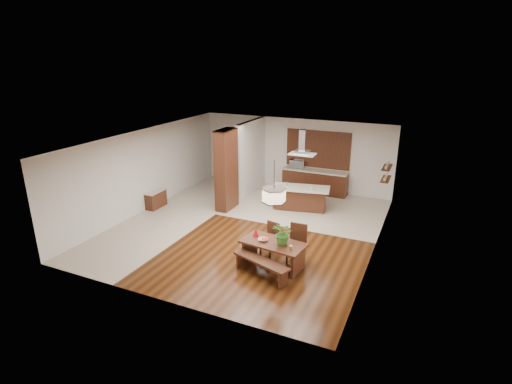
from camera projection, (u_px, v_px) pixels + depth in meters
The scene contains 25 objects.
room_shell at pixel (247, 166), 12.34m from camera, with size 9.00×9.04×2.92m.
tile_hallway at pixel (177, 214), 14.09m from camera, with size 2.50×9.00×0.01m, color beige.
tile_kitchen at pixel (308, 207), 14.68m from camera, with size 5.50×4.00×0.01m, color beige.
soffit_band at pixel (247, 140), 12.07m from camera, with size 8.00×9.00×0.02m, color #3D210F.
partition_pier at pixel (226, 170), 14.12m from camera, with size 0.45×1.00×2.90m, color black.
partition_stub at pixel (251, 157), 15.92m from camera, with size 0.18×2.40×2.90m, color silver.
hallway_console at pixel (156, 199), 14.57m from camera, with size 0.37×0.88×0.63m, color black.
hallway_doorway at pixel (235, 157), 17.51m from camera, with size 1.10×0.20×2.10m, color black.
rear_counter at pixel (315, 181), 16.08m from camera, with size 2.60×0.62×0.95m.
kitchen_window at pixel (318, 149), 15.89m from camera, with size 2.60×0.08×1.50m, color brown.
shelf_lower at pixel (386, 179), 13.28m from camera, with size 0.26×0.90×0.04m, color black.
shelf_upper at pixel (387, 167), 13.15m from camera, with size 0.26×0.90×0.04m, color black.
dining_table at pixel (273, 249), 10.46m from camera, with size 1.77×1.05×0.70m.
dining_bench at pixel (261, 268), 10.07m from camera, with size 1.64×0.36×0.46m, color black, non-canonical shape.
dining_chair_left at pixel (269, 239), 11.10m from camera, with size 0.41×0.41×0.93m, color black, non-canonical shape.
dining_chair_right at pixel (296, 244), 10.66m from camera, with size 0.47×0.47×1.06m, color black, non-canonical shape.
pendant_lantern at pixel (274, 186), 9.89m from camera, with size 0.64×0.64×1.31m, color beige, non-canonical shape.
foliage_plant at pixel (283, 234), 10.19m from camera, with size 0.54×0.47×0.60m, color #397527.
fruit_bowl at pixel (263, 240), 10.47m from camera, with size 0.25×0.25×0.06m, color beige.
napkin_cone at pixel (256, 232), 10.70m from camera, with size 0.16×0.16×0.24m, color #AC0C0F.
gold_ornament at pixel (291, 248), 9.99m from camera, with size 0.08×0.08×0.11m, color gold.
kitchen_island at pixel (301, 198), 14.38m from camera, with size 2.17×1.26×0.84m.
range_hood at pixel (303, 142), 13.71m from camera, with size 0.90×0.55×0.87m, color silver, non-canonical shape.
island_cup at pixel (312, 189), 13.94m from camera, with size 0.12×0.12×0.09m, color silver.
microwave at pixel (296, 164), 16.20m from camera, with size 0.57×0.39×0.32m, color silver.
Camera 1 is at (5.18, -10.74, 5.35)m, focal length 28.00 mm.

